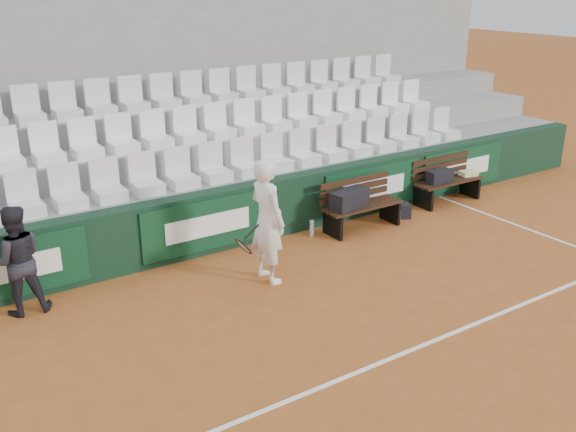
# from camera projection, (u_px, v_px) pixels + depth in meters

# --- Properties ---
(ground) EXTENTS (80.00, 80.00, 0.00)m
(ground) POSITION_uv_depth(u_px,v_px,m) (376.00, 365.00, 7.36)
(ground) COLOR #A25624
(ground) RESTS_ON ground
(court_baseline) EXTENTS (18.00, 0.06, 0.01)m
(court_baseline) POSITION_uv_depth(u_px,v_px,m) (376.00, 364.00, 7.36)
(court_baseline) COLOR white
(court_baseline) RESTS_ON ground
(back_barrier) EXTENTS (18.00, 0.34, 1.00)m
(back_barrier) POSITION_uv_depth(u_px,v_px,m) (218.00, 220.00, 10.34)
(back_barrier) COLOR black
(back_barrier) RESTS_ON ground
(grandstand_tier_front) EXTENTS (18.00, 0.95, 1.00)m
(grandstand_tier_front) POSITION_uv_depth(u_px,v_px,m) (197.00, 209.00, 10.80)
(grandstand_tier_front) COLOR gray
(grandstand_tier_front) RESTS_ON ground
(grandstand_tier_mid) EXTENTS (18.00, 0.95, 1.45)m
(grandstand_tier_mid) POSITION_uv_depth(u_px,v_px,m) (173.00, 182.00, 11.46)
(grandstand_tier_mid) COLOR gray
(grandstand_tier_mid) RESTS_ON ground
(grandstand_tier_back) EXTENTS (18.00, 0.95, 1.90)m
(grandstand_tier_back) POSITION_uv_depth(u_px,v_px,m) (152.00, 158.00, 12.12)
(grandstand_tier_back) COLOR gray
(grandstand_tier_back) RESTS_ON ground
(grandstand_rear_wall) EXTENTS (18.00, 0.30, 4.40)m
(grandstand_rear_wall) POSITION_uv_depth(u_px,v_px,m) (134.00, 88.00, 12.17)
(grandstand_rear_wall) COLOR gray
(grandstand_rear_wall) RESTS_ON ground
(seat_row_front) EXTENTS (11.90, 0.44, 0.63)m
(seat_row_front) POSITION_uv_depth(u_px,v_px,m) (199.00, 165.00, 10.38)
(seat_row_front) COLOR silver
(seat_row_front) RESTS_ON grandstand_tier_front
(seat_row_mid) EXTENTS (11.90, 0.44, 0.63)m
(seat_row_mid) POSITION_uv_depth(u_px,v_px,m) (173.00, 127.00, 10.96)
(seat_row_mid) COLOR white
(seat_row_mid) RESTS_ON grandstand_tier_mid
(seat_row_back) EXTENTS (11.90, 0.44, 0.63)m
(seat_row_back) POSITION_uv_depth(u_px,v_px,m) (150.00, 93.00, 11.54)
(seat_row_back) COLOR silver
(seat_row_back) RESTS_ON grandstand_tier_back
(bench_left) EXTENTS (1.50, 0.56, 0.45)m
(bench_left) POSITION_uv_depth(u_px,v_px,m) (362.00, 217.00, 11.25)
(bench_left) COLOR #331C0F
(bench_left) RESTS_ON ground
(bench_right) EXTENTS (1.50, 0.56, 0.45)m
(bench_right) POSITION_uv_depth(u_px,v_px,m) (447.00, 191.00, 12.59)
(bench_right) COLOR black
(bench_right) RESTS_ON ground
(sports_bag_left) EXTENTS (0.76, 0.44, 0.31)m
(sports_bag_left) POSITION_uv_depth(u_px,v_px,m) (349.00, 199.00, 10.98)
(sports_bag_left) COLOR black
(sports_bag_left) RESTS_ON bench_left
(sports_bag_right) EXTENTS (0.52, 0.25, 0.24)m
(sports_bag_right) POSITION_uv_depth(u_px,v_px,m) (439.00, 176.00, 12.34)
(sports_bag_right) COLOR black
(sports_bag_right) RESTS_ON bench_right
(towel) EXTENTS (0.37, 0.30, 0.09)m
(towel) POSITION_uv_depth(u_px,v_px,m) (468.00, 173.00, 12.79)
(towel) COLOR beige
(towel) RESTS_ON bench_right
(sports_bag_ground) EXTENTS (0.50, 0.41, 0.26)m
(sports_bag_ground) POSITION_uv_depth(u_px,v_px,m) (398.00, 211.00, 11.81)
(sports_bag_ground) COLOR black
(sports_bag_ground) RESTS_ON ground
(water_bottle_near) EXTENTS (0.08, 0.08, 0.28)m
(water_bottle_near) POSITION_uv_depth(u_px,v_px,m) (312.00, 228.00, 10.97)
(water_bottle_near) COLOR #B1C3C9
(water_bottle_near) RESTS_ON ground
(water_bottle_far) EXTENTS (0.06, 0.06, 0.23)m
(water_bottle_far) POSITION_uv_depth(u_px,v_px,m) (399.00, 217.00, 11.58)
(water_bottle_far) COLOR silver
(water_bottle_far) RESTS_ON ground
(tennis_player) EXTENTS (0.74, 0.70, 1.85)m
(tennis_player) POSITION_uv_depth(u_px,v_px,m) (267.00, 221.00, 9.12)
(tennis_player) COLOR white
(tennis_player) RESTS_ON ground
(ball_kid) EXTENTS (0.77, 0.63, 1.49)m
(ball_kid) POSITION_uv_depth(u_px,v_px,m) (16.00, 261.00, 8.27)
(ball_kid) COLOR black
(ball_kid) RESTS_ON ground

